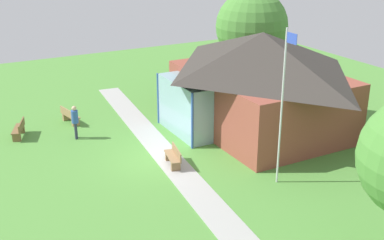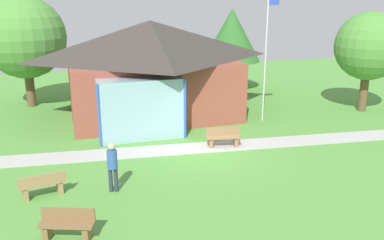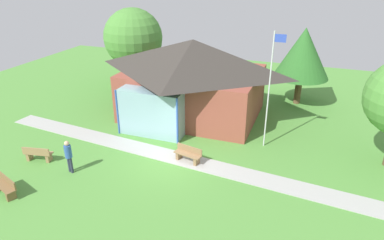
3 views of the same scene
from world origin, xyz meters
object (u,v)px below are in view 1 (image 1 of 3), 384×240
object	(u,v)px
pavilion	(258,80)
flagpole	(283,102)
bench_rear_near_path	(174,157)
bench_mid_left	(70,116)
visitor_strolling_lawn	(75,120)
bench_front_left	(19,130)
tree_behind_pavilion_left	(252,27)

from	to	relation	value
pavilion	flagpole	distance (m)	6.16
bench_rear_near_path	bench_mid_left	world-z (taller)	same
pavilion	bench_mid_left	size ratio (longest dim) A/B	6.16
visitor_strolling_lawn	bench_front_left	bearing A→B (deg)	-105.54
bench_rear_near_path	pavilion	bearing A→B (deg)	-59.26
tree_behind_pavilion_left	bench_front_left	bearing A→B (deg)	-83.49
flagpole	bench_mid_left	xyz separation A→B (m)	(-10.90, -5.77, -3.14)
bench_front_left	visitor_strolling_lawn	bearing A→B (deg)	-101.98
bench_front_left	visitor_strolling_lawn	size ratio (longest dim) A/B	0.90
pavilion	tree_behind_pavilion_left	world-z (taller)	tree_behind_pavilion_left
bench_front_left	pavilion	bearing A→B (deg)	-92.72
pavilion	bench_front_left	size ratio (longest dim) A/B	6.15
pavilion	flagpole	xyz separation A→B (m)	(5.44, -2.75, 0.86)
flagpole	bench_rear_near_path	distance (m)	5.62
flagpole	bench_rear_near_path	size ratio (longest dim) A/B	4.15
flagpole	bench_mid_left	size ratio (longest dim) A/B	4.16
bench_front_left	bench_mid_left	xyz separation A→B (m)	(-0.73, 2.80, 0.00)
flagpole	tree_behind_pavilion_left	xyz separation A→B (m)	(-11.93, 6.80, 0.52)
pavilion	visitor_strolling_lawn	xyz separation A→B (m)	(-3.17, -8.82, -1.66)
bench_front_left	bench_mid_left	bearing A→B (deg)	-55.39
bench_rear_near_path	bench_front_left	world-z (taller)	same
bench_mid_left	bench_rear_near_path	bearing A→B (deg)	8.44
bench_mid_left	visitor_strolling_lawn	distance (m)	2.39
pavilion	visitor_strolling_lawn	world-z (taller)	pavilion
visitor_strolling_lawn	flagpole	bearing A→B (deg)	51.56
visitor_strolling_lawn	tree_behind_pavilion_left	xyz separation A→B (m)	(-3.31, 12.88, 3.04)
bench_front_left	bench_rear_near_path	bearing A→B (deg)	-120.82
pavilion	bench_mid_left	bearing A→B (deg)	-122.64
flagpole	visitor_strolling_lawn	distance (m)	10.84
tree_behind_pavilion_left	visitor_strolling_lawn	bearing A→B (deg)	-75.58
pavilion	visitor_strolling_lawn	size ratio (longest dim) A/B	5.52
bench_front_left	bench_mid_left	distance (m)	2.89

